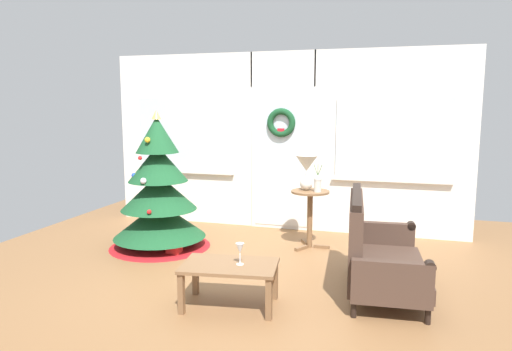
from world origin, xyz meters
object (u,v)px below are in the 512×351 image
(table_lamp, at_px, (306,168))
(wine_glass, at_px, (240,249))
(coffee_table, at_px, (230,270))
(side_table, at_px, (310,207))
(settee_sofa, at_px, (375,253))
(flower_vase, at_px, (318,183))
(christmas_tree, at_px, (159,199))
(gift_box, at_px, (174,248))

(table_lamp, xyz_separation_m, wine_glass, (-0.23, -1.99, -0.48))
(coffee_table, relative_size, wine_glass, 4.62)
(side_table, bearing_deg, settee_sofa, -55.12)
(settee_sofa, distance_m, flower_vase, 1.46)
(christmas_tree, height_order, gift_box, christmas_tree)
(flower_vase, bearing_deg, coffee_table, -104.20)
(flower_vase, height_order, coffee_table, flower_vase)
(settee_sofa, xyz_separation_m, wine_glass, (-1.14, -0.73, 0.16))
(settee_sofa, height_order, gift_box, settee_sofa)
(christmas_tree, relative_size, table_lamp, 3.96)
(side_table, distance_m, coffee_table, 2.00)
(wine_glass, xyz_separation_m, gift_box, (-1.23, 1.18, -0.45))
(wine_glass, bearing_deg, side_table, 81.61)
(wine_glass, distance_m, gift_box, 1.76)
(side_table, bearing_deg, coffee_table, -100.99)
(wine_glass, bearing_deg, settee_sofa, 32.71)
(settee_sofa, xyz_separation_m, coffee_table, (-1.23, -0.74, -0.04))
(side_table, bearing_deg, flower_vase, -30.96)
(flower_vase, relative_size, gift_box, 2.14)
(table_lamp, relative_size, flower_vase, 1.26)
(settee_sofa, bearing_deg, side_table, 124.88)
(christmas_tree, bearing_deg, settee_sofa, -14.80)
(christmas_tree, xyz_separation_m, table_lamp, (1.78, 0.55, 0.39))
(settee_sofa, relative_size, flower_vase, 4.16)
(settee_sofa, relative_size, wine_glass, 7.47)
(side_table, bearing_deg, gift_box, -153.21)
(settee_sofa, distance_m, table_lamp, 1.68)
(christmas_tree, height_order, coffee_table, christmas_tree)
(flower_vase, distance_m, coffee_table, 2.03)
(christmas_tree, bearing_deg, side_table, 15.40)
(gift_box, bearing_deg, wine_glass, -43.89)
(table_lamp, bearing_deg, side_table, -33.69)
(christmas_tree, relative_size, flower_vase, 4.98)
(christmas_tree, distance_m, side_table, 1.91)
(flower_vase, relative_size, wine_glass, 1.79)
(side_table, height_order, wine_glass, side_table)
(coffee_table, xyz_separation_m, gift_box, (-1.14, 1.19, -0.25))
(coffee_table, bearing_deg, christmas_tree, 135.17)
(christmas_tree, bearing_deg, wine_glass, -42.83)
(flower_vase, bearing_deg, gift_box, -156.42)
(side_table, height_order, gift_box, side_table)
(coffee_table, bearing_deg, wine_glass, 6.95)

